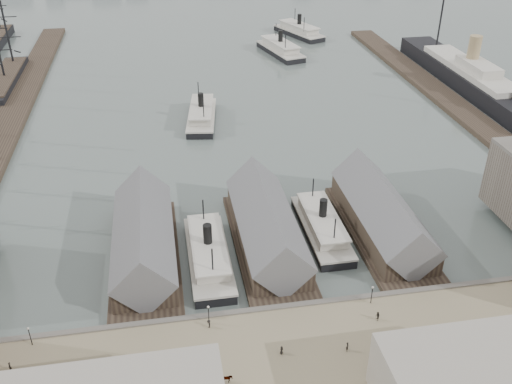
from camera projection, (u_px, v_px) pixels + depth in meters
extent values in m
plane|color=#4D5A55|center=(283.00, 296.00, 110.03)|extent=(900.00, 900.00, 0.00)
cube|color=#827557|center=(310.00, 372.00, 92.53)|extent=(180.00, 30.00, 2.00)
cube|color=#59544C|center=(289.00, 310.00, 105.03)|extent=(180.00, 1.20, 2.30)
cube|color=#2D231C|center=(12.00, 117.00, 184.35)|extent=(10.00, 220.00, 1.60)
cube|color=#2D231C|center=(447.00, 99.00, 197.84)|extent=(10.00, 180.00, 1.60)
cube|color=#2D231C|center=(146.00, 258.00, 119.41)|extent=(14.00, 42.00, 1.20)
cube|color=#2D231C|center=(144.00, 244.00, 118.69)|extent=(12.00, 36.00, 5.00)
cube|color=#59595B|center=(143.00, 233.00, 117.37)|extent=(12.60, 37.00, 12.60)
cube|color=#2D231C|center=(267.00, 246.00, 123.32)|extent=(14.00, 42.00, 1.20)
cube|color=#2D231C|center=(267.00, 231.00, 122.60)|extent=(12.00, 36.00, 5.00)
cube|color=#59595B|center=(267.00, 221.00, 121.29)|extent=(12.60, 37.00, 12.60)
cube|color=#2D231C|center=(381.00, 234.00, 127.24)|extent=(14.00, 42.00, 1.20)
cube|color=#2D231C|center=(381.00, 220.00, 126.52)|extent=(12.00, 36.00, 5.00)
cube|color=#59595B|center=(383.00, 210.00, 125.21)|extent=(12.60, 37.00, 12.60)
cylinder|color=black|center=(30.00, 337.00, 95.38)|extent=(0.16, 0.16, 3.60)
sphere|color=beige|center=(28.00, 328.00, 94.42)|extent=(0.44, 0.44, 0.44)
cylinder|color=black|center=(209.00, 315.00, 99.90)|extent=(0.16, 0.16, 3.60)
sphere|color=beige|center=(208.00, 307.00, 98.94)|extent=(0.44, 0.44, 0.44)
cylinder|color=black|center=(372.00, 295.00, 104.42)|extent=(0.16, 0.16, 3.60)
sphere|color=beige|center=(373.00, 287.00, 103.46)|extent=(0.44, 0.44, 0.44)
cube|color=black|center=(209.00, 259.00, 118.66)|extent=(7.98, 27.92, 1.80)
cube|color=beige|center=(209.00, 254.00, 118.01)|extent=(8.38, 27.92, 0.50)
cube|color=beige|center=(208.00, 249.00, 117.30)|extent=(6.48, 19.94, 2.19)
cube|color=beige|center=(208.00, 243.00, 116.60)|extent=(6.98, 21.94, 0.40)
cylinder|color=black|center=(208.00, 234.00, 115.49)|extent=(1.80, 1.80, 4.49)
cylinder|color=black|center=(203.00, 212.00, 123.21)|extent=(0.30, 0.30, 5.98)
cylinder|color=black|center=(212.00, 262.00, 107.96)|extent=(0.30, 0.30, 5.98)
cube|color=black|center=(322.00, 231.00, 127.70)|extent=(7.67, 26.83, 1.72)
cube|color=beige|center=(322.00, 226.00, 127.07)|extent=(8.05, 26.83, 0.48)
cube|color=beige|center=(322.00, 221.00, 126.39)|extent=(6.23, 19.16, 2.11)
cube|color=beige|center=(323.00, 216.00, 125.71)|extent=(6.71, 21.08, 0.38)
cylinder|color=black|center=(323.00, 208.00, 124.65)|extent=(1.72, 1.72, 4.31)
cylinder|color=black|center=(313.00, 190.00, 132.07)|extent=(0.29, 0.29, 5.75)
cylinder|color=black|center=(335.00, 231.00, 117.42)|extent=(0.29, 0.29, 5.75)
cube|color=black|center=(202.00, 119.00, 182.86)|extent=(11.88, 28.84, 1.80)
cube|color=beige|center=(202.00, 115.00, 182.21)|extent=(12.28, 28.90, 0.50)
cube|color=beige|center=(201.00, 111.00, 181.50)|extent=(9.26, 20.71, 2.20)
cube|color=beige|center=(201.00, 107.00, 180.79)|extent=(10.04, 22.76, 0.40)
cylinder|color=black|center=(201.00, 100.00, 179.68)|extent=(1.80, 1.80, 4.50)
cylinder|color=black|center=(198.00, 91.00, 187.42)|extent=(0.30, 0.30, 6.00)
cylinder|color=black|center=(204.00, 111.00, 172.14)|extent=(0.30, 0.30, 6.00)
cube|color=black|center=(280.00, 52.00, 245.50)|extent=(15.87, 31.65, 1.96)
cube|color=beige|center=(280.00, 49.00, 244.78)|extent=(16.30, 31.76, 0.54)
cube|color=beige|center=(280.00, 45.00, 244.01)|extent=(12.17, 22.82, 2.39)
cube|color=beige|center=(280.00, 42.00, 243.24)|extent=(13.23, 25.06, 0.43)
cylinder|color=black|center=(281.00, 36.00, 242.03)|extent=(1.96, 1.96, 4.89)
cylinder|color=black|center=(276.00, 31.00, 250.46)|extent=(0.33, 0.33, 6.52)
cylinder|color=black|center=(286.00, 43.00, 233.83)|extent=(0.33, 0.33, 6.52)
cube|color=black|center=(299.00, 34.00, 271.22)|extent=(19.25, 31.09, 1.93)
cube|color=beige|center=(299.00, 31.00, 270.52)|extent=(19.65, 31.25, 0.54)
cube|color=beige|center=(299.00, 28.00, 269.76)|extent=(14.53, 22.52, 2.36)
cube|color=beige|center=(299.00, 24.00, 269.00)|extent=(15.84, 24.71, 0.43)
cylinder|color=black|center=(299.00, 19.00, 267.80)|extent=(1.93, 1.93, 4.83)
cylinder|color=black|center=(295.00, 15.00, 276.12)|extent=(0.32, 0.32, 6.44)
cylinder|color=black|center=(304.00, 25.00, 259.70)|extent=(0.32, 0.32, 6.44)
cube|color=black|center=(6.00, 81.00, 211.08)|extent=(8.63, 49.86, 3.45)
cube|color=#2D231C|center=(4.00, 76.00, 210.06)|extent=(8.15, 44.87, 0.58)
cylinder|color=black|center=(5.00, 22.00, 217.08)|extent=(0.77, 0.77, 32.60)
cube|color=black|center=(468.00, 79.00, 209.11)|extent=(12.99, 94.95, 6.00)
cube|color=beige|center=(470.00, 69.00, 207.09)|extent=(10.99, 54.97, 2.00)
cube|color=beige|center=(479.00, 66.00, 201.58)|extent=(8.00, 19.99, 3.00)
cylinder|color=tan|center=(474.00, 50.00, 203.56)|extent=(4.40, 4.40, 9.99)
imported|color=black|center=(95.00, 384.00, 88.07)|extent=(1.56, 1.44, 1.50)
imported|color=black|center=(226.00, 379.00, 88.89)|extent=(1.87, 0.87, 1.57)
cube|color=#3F2D21|center=(210.00, 381.00, 88.47)|extent=(2.62, 1.54, 0.25)
cylinder|color=black|center=(210.00, 379.00, 89.25)|extent=(1.10, 0.10, 1.10)
imported|color=black|center=(407.00, 376.00, 89.54)|extent=(1.40, 1.61, 1.56)
cube|color=#3F2D21|center=(391.00, 377.00, 89.20)|extent=(2.67, 1.63, 0.25)
cylinder|color=black|center=(392.00, 382.00, 88.78)|extent=(1.10, 0.14, 1.10)
cylinder|color=black|center=(389.00, 375.00, 89.98)|extent=(1.10, 0.14, 1.10)
imported|color=black|center=(10.00, 367.00, 90.89)|extent=(0.77, 0.81, 1.80)
imported|color=black|center=(209.00, 324.00, 99.41)|extent=(0.87, 1.20, 1.68)
imported|color=black|center=(282.00, 350.00, 94.17)|extent=(0.87, 0.91, 1.57)
imported|color=black|center=(347.00, 347.00, 94.68)|extent=(0.57, 0.73, 1.82)
imported|color=black|center=(377.00, 316.00, 100.97)|extent=(0.81, 0.97, 1.78)
imported|color=black|center=(497.00, 368.00, 90.85)|extent=(1.02, 1.26, 1.71)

